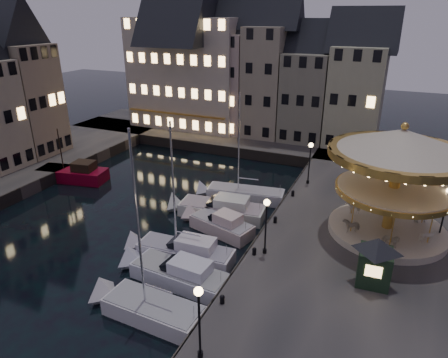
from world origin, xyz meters
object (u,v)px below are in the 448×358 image
at_px(motorboat_d, 218,224).
at_px(motorboat_f, 240,194).
at_px(motorboat_e, 218,209).
at_px(streetlamp_c, 310,157).
at_px(bollard_a, 222,299).
at_px(bollard_b, 254,251).
at_px(motorboat_c, 181,251).
at_px(motorboat_b, 175,273).
at_px(bollard_c, 275,219).
at_px(streetlamp_a, 199,313).
at_px(bollard_d, 293,193).
at_px(streetlamp_d, 446,206).
at_px(carousel, 399,163).
at_px(streetlamp_b, 266,219).
at_px(red_fishing_boat, 74,174).
at_px(motorboat_a, 146,308).
at_px(ticket_kiosk, 377,253).

bearing_deg(motorboat_d, motorboat_f, 95.26).
relative_size(motorboat_e, motorboat_f, 0.78).
height_order(streetlamp_c, bollard_a, streetlamp_c).
xyz_separation_m(bollard_b, motorboat_c, (-5.45, -0.83, -0.93)).
bearing_deg(motorboat_b, bollard_c, 61.93).
bearing_deg(streetlamp_a, bollard_a, 98.53).
bearing_deg(motorboat_c, bollard_d, 64.31).
height_order(motorboat_b, motorboat_d, same).
relative_size(streetlamp_d, carousel, 0.42).
relative_size(motorboat_f, carousel, 1.13).
relative_size(streetlamp_a, motorboat_c, 0.38).
bearing_deg(streetlamp_a, motorboat_b, 129.28).
height_order(streetlamp_b, motorboat_f, motorboat_f).
bearing_deg(red_fishing_boat, motorboat_a, -37.34).
distance_m(motorboat_d, motorboat_f, 6.51).
relative_size(bollard_b, ticket_kiosk, 0.16).
height_order(streetlamp_a, bollard_d, streetlamp_a).
relative_size(streetlamp_b, red_fishing_boat, 0.54).
distance_m(motorboat_c, motorboat_f, 11.31).
xyz_separation_m(motorboat_e, ticket_kiosk, (13.57, -6.44, 2.80)).
bearing_deg(motorboat_e, motorboat_c, -87.49).
distance_m(streetlamp_a, motorboat_c, 11.09).
xyz_separation_m(bollard_c, carousel, (8.27, 1.86, 5.43)).
height_order(motorboat_d, motorboat_e, same).
bearing_deg(bollard_c, streetlamp_a, -87.63).
distance_m(bollard_b, motorboat_c, 5.59).
relative_size(streetlamp_b, bollard_a, 7.32).
xyz_separation_m(bollard_b, motorboat_b, (-4.44, -3.33, -0.96)).
relative_size(bollard_b, motorboat_f, 0.05).
bearing_deg(streetlamp_d, streetlamp_a, -123.61).
height_order(streetlamp_b, ticket_kiosk, streetlamp_b).
bearing_deg(motorboat_f, streetlamp_b, -59.71).
bearing_deg(streetlamp_c, motorboat_d, -117.60).
distance_m(streetlamp_c, red_fishing_boat, 25.08).
xyz_separation_m(streetlamp_d, motorboat_a, (-16.26, -14.43, -3.48)).
bearing_deg(ticket_kiosk, streetlamp_c, 117.32).
height_order(streetlamp_a, motorboat_f, motorboat_f).
distance_m(streetlamp_a, bollard_a, 4.71).
bearing_deg(motorboat_f, bollard_d, 0.28).
xyz_separation_m(bollard_c, motorboat_a, (-4.36, -11.93, -1.06)).
relative_size(bollard_b, bollard_d, 1.00).
bearing_deg(motorboat_e, streetlamp_a, -68.28).
relative_size(streetlamp_d, bollard_d, 7.32).
bearing_deg(motorboat_b, bollard_b, 36.88).
height_order(motorboat_b, carousel, carousel).
relative_size(streetlamp_a, bollard_a, 7.32).
height_order(streetlamp_d, motorboat_d, streetlamp_d).
bearing_deg(bollard_b, bollard_c, 90.00).
bearing_deg(bollard_d, motorboat_c, -115.69).
relative_size(bollard_b, motorboat_a, 0.05).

